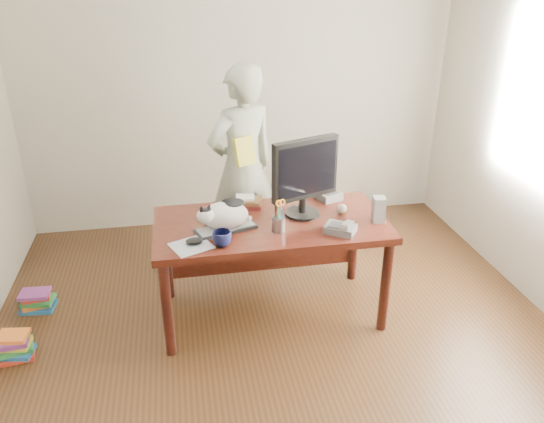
{
  "coord_description": "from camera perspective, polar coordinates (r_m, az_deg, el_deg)",
  "views": [
    {
      "loc": [
        -0.59,
        -2.63,
        2.37
      ],
      "look_at": [
        0.0,
        0.55,
        0.85
      ],
      "focal_mm": 35.0,
      "sensor_mm": 36.0,
      "label": 1
    }
  ],
  "objects": [
    {
      "name": "monitor",
      "position": [
        3.62,
        3.57,
        4.1
      ],
      "size": [
        0.49,
        0.31,
        0.56
      ],
      "rotation": [
        0.0,
        0.0,
        0.35
      ],
      "color": "black",
      "rests_on": "desk"
    },
    {
      "name": "mousepad",
      "position": [
        3.38,
        -8.68,
        -3.66
      ],
      "size": [
        0.3,
        0.29,
        0.01
      ],
      "rotation": [
        0.0,
        0.0,
        0.41
      ],
      "color": "#AFB4BB",
      "rests_on": "desk"
    },
    {
      "name": "baseball",
      "position": [
        3.8,
        7.55,
        0.3
      ],
      "size": [
        0.07,
        0.07,
        0.07
      ],
      "rotation": [
        0.0,
        0.0,
        -0.32
      ],
      "color": "beige",
      "rests_on": "desk"
    },
    {
      "name": "calculator",
      "position": [
        4.04,
        5.93,
        1.85
      ],
      "size": [
        0.22,
        0.25,
        0.06
      ],
      "rotation": [
        0.0,
        0.0,
        0.33
      ],
      "color": "slate",
      "rests_on": "desk"
    },
    {
      "name": "phone",
      "position": [
        3.53,
        7.43,
        -1.79
      ],
      "size": [
        0.24,
        0.23,
        0.09
      ],
      "rotation": [
        0.0,
        0.0,
        -0.6
      ],
      "color": "slate",
      "rests_on": "desk"
    },
    {
      "name": "person",
      "position": [
        4.35,
        -3.23,
        4.68
      ],
      "size": [
        0.73,
        0.63,
        1.7
      ],
      "primitive_type": "imported",
      "rotation": [
        0.0,
        0.0,
        3.58
      ],
      "color": "beige",
      "rests_on": "ground"
    },
    {
      "name": "keyboard",
      "position": [
        3.55,
        -5.0,
        -1.83
      ],
      "size": [
        0.43,
        0.27,
        0.02
      ],
      "rotation": [
        0.0,
        0.0,
        0.31
      ],
      "color": "black",
      "rests_on": "desk"
    },
    {
      "name": "pen_cup",
      "position": [
        3.5,
        0.72,
        -1.18
      ],
      "size": [
        0.12,
        0.12,
        0.23
      ],
      "rotation": [
        0.0,
        0.0,
        0.42
      ],
      "color": "gray",
      "rests_on": "desk"
    },
    {
      "name": "room",
      "position": [
        2.88,
        1.99,
        4.44
      ],
      "size": [
        4.5,
        4.5,
        4.5
      ],
      "color": "black",
      "rests_on": "ground"
    },
    {
      "name": "desk",
      "position": [
        3.79,
        -0.35,
        -2.58
      ],
      "size": [
        1.6,
        0.8,
        0.75
      ],
      "color": "black",
      "rests_on": "ground"
    },
    {
      "name": "book_stack",
      "position": [
        3.87,
        -2.71,
        1.02
      ],
      "size": [
        0.24,
        0.2,
        0.08
      ],
      "rotation": [
        0.0,
        0.0,
        -0.25
      ],
      "color": "#4F1615",
      "rests_on": "desk"
    },
    {
      "name": "book_pile_a",
      "position": [
        3.96,
        -26.02,
        -12.95
      ],
      "size": [
        0.27,
        0.22,
        0.18
      ],
      "color": "#AE2818",
      "rests_on": "ground"
    },
    {
      "name": "cat",
      "position": [
        3.5,
        -5.24,
        -0.33
      ],
      "size": [
        0.39,
        0.28,
        0.23
      ],
      "rotation": [
        0.0,
        0.0,
        0.31
      ],
      "color": "white",
      "rests_on": "keyboard"
    },
    {
      "name": "speaker",
      "position": [
        3.7,
        11.4,
        0.22
      ],
      "size": [
        0.09,
        0.1,
        0.18
      ],
      "rotation": [
        0.0,
        0.0,
        -0.16
      ],
      "color": "gray",
      "rests_on": "desk"
    },
    {
      "name": "coffee_mug",
      "position": [
        3.35,
        -5.39,
        -2.91
      ],
      "size": [
        0.15,
        0.15,
        0.1
      ],
      "primitive_type": "imported",
      "rotation": [
        0.0,
        0.0,
        0.28
      ],
      "color": "#0D1035",
      "rests_on": "desk"
    },
    {
      "name": "book_pile_b",
      "position": [
        4.4,
        -23.95,
        -8.76
      ],
      "size": [
        0.26,
        0.2,
        0.15
      ],
      "color": "#185593",
      "rests_on": "ground"
    },
    {
      "name": "held_book",
      "position": [
        4.13,
        -2.98,
        6.5
      ],
      "size": [
        0.19,
        0.15,
        0.22
      ],
      "rotation": [
        0.0,
        0.0,
        0.43
      ],
      "color": "gold",
      "rests_on": "person"
    },
    {
      "name": "mouse",
      "position": [
        3.39,
        -8.38,
        -3.16
      ],
      "size": [
        0.13,
        0.11,
        0.04
      ],
      "rotation": [
        0.0,
        0.0,
        0.41
      ],
      "color": "black",
      "rests_on": "mousepad"
    }
  ]
}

